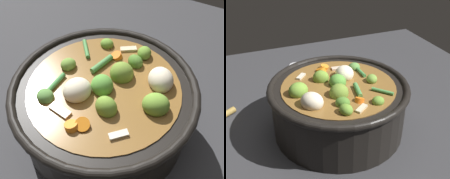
{
  "view_description": "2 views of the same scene",
  "coord_description": "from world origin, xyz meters",
  "views": [
    {
      "loc": [
        -0.16,
        0.25,
        0.45
      ],
      "look_at": [
        -0.01,
        -0.01,
        0.11
      ],
      "focal_mm": 42.46,
      "sensor_mm": 36.0,
      "label": 1
    },
    {
      "loc": [
        -0.23,
        -0.55,
        0.47
      ],
      "look_at": [
        -0.0,
        0.0,
        0.11
      ],
      "focal_mm": 49.14,
      "sensor_mm": 36.0,
      "label": 2
    }
  ],
  "objects": [
    {
      "name": "ground_plane",
      "position": [
        0.0,
        0.0,
        0.0
      ],
      "size": [
        1.1,
        1.1,
        0.0
      ],
      "primitive_type": "plane",
      "color": "#2D2D30"
    },
    {
      "name": "salt_shaker",
      "position": [
        -0.04,
        0.25,
        0.03
      ],
      "size": [
        0.04,
        0.04,
        0.07
      ],
      "color": "silver",
      "rests_on": "ground_plane"
    },
    {
      "name": "cooking_pot",
      "position": [
        -0.0,
        -0.0,
        0.07
      ],
      "size": [
        0.32,
        0.32,
        0.15
      ],
      "color": "black",
      "rests_on": "ground_plane"
    }
  ]
}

